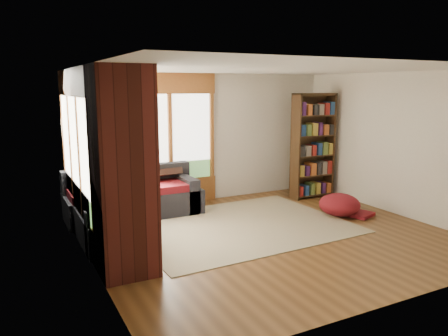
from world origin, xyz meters
name	(u,v)px	position (x,y,z in m)	size (l,w,h in m)	color
floor	(270,235)	(0.00, 0.00, 0.00)	(5.50, 5.50, 0.00)	#503116
ceiling	(274,69)	(0.00, 0.00, 2.60)	(5.50, 5.50, 0.00)	white
wall_back	(204,138)	(0.00, 2.50, 1.30)	(5.50, 0.04, 2.60)	silver
wall_front	(404,188)	(0.00, -2.50, 1.30)	(5.50, 0.04, 2.60)	silver
wall_left	(89,170)	(-2.75, 0.00, 1.30)	(0.04, 5.00, 2.60)	silver
wall_right	(398,144)	(2.75, 0.00, 1.30)	(0.04, 5.00, 2.60)	silver
windows_back	(148,139)	(-1.20, 2.47, 1.35)	(2.82, 0.10, 1.90)	#945625
windows_left	(76,153)	(-2.72, 1.20, 1.35)	(0.10, 2.62, 1.90)	#945625
roller_blind	(68,123)	(-2.69, 2.03, 1.75)	(0.03, 0.72, 0.90)	#8B9E69
brick_chimney	(124,173)	(-2.40, -0.35, 1.30)	(0.70, 0.70, 2.60)	#471914
sectional_sofa	(121,206)	(-1.95, 1.70, 0.30)	(2.20, 2.20, 0.80)	black
area_rug	(239,226)	(-0.23, 0.64, 0.01)	(3.59, 2.74, 0.01)	beige
bookshelf	(313,146)	(2.14, 1.68, 1.10)	(0.94, 0.31, 2.20)	#3B2513
pouf	(340,204)	(1.73, 0.35, 0.21)	(0.75, 0.75, 0.40)	maroon
dog_tan	(130,177)	(-1.79, 1.68, 0.81)	(1.10, 1.03, 0.54)	olive
dog_brindle	(130,188)	(-1.94, 1.15, 0.74)	(0.63, 0.83, 0.41)	black
throw_pillows	(120,177)	(-1.92, 1.85, 0.78)	(1.98, 1.68, 0.45)	#32221B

